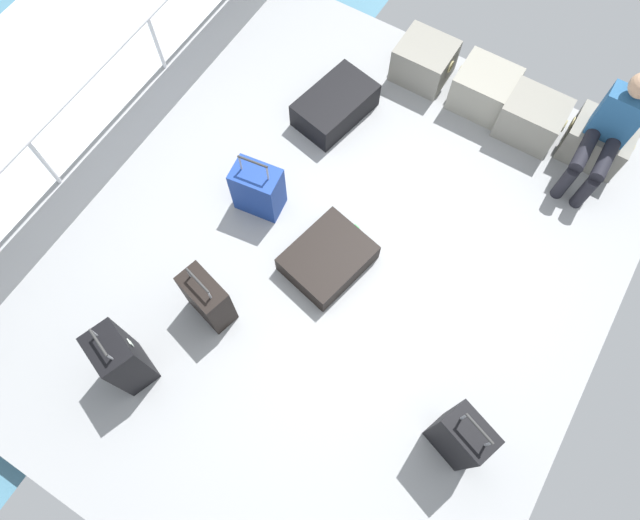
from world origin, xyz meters
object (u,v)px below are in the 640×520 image
(cargo_crate_3, at_px, (597,142))
(suitcase_3, at_px, (335,105))
(suitcase_2, at_px, (208,299))
(suitcase_1, at_px, (328,258))
(cargo_crate_1, at_px, (484,89))
(passenger_seated, at_px, (610,131))
(suitcase_4, at_px, (460,437))
(cargo_crate_0, at_px, (424,61))
(suitcase_5, at_px, (122,359))
(cargo_crate_2, at_px, (532,118))
(suitcase_0, at_px, (258,189))

(cargo_crate_3, distance_m, suitcase_3, 2.37)
(suitcase_2, bearing_deg, suitcase_1, 55.24)
(suitcase_1, relative_size, suitcase_2, 1.16)
(cargo_crate_1, xyz_separation_m, passenger_seated, (1.11, -0.18, 0.37))
(suitcase_3, distance_m, suitcase_4, 3.10)
(cargo_crate_0, distance_m, suitcase_5, 3.80)
(cargo_crate_2, xyz_separation_m, suitcase_2, (-1.47, -2.95, 0.07))
(passenger_seated, height_order, suitcase_3, passenger_seated)
(cargo_crate_1, bearing_deg, suitcase_4, -68.70)
(passenger_seated, height_order, suitcase_0, passenger_seated)
(cargo_crate_3, bearing_deg, suitcase_0, -138.56)
(suitcase_0, height_order, suitcase_4, suitcase_4)
(cargo_crate_1, relative_size, suitcase_5, 0.66)
(passenger_seated, height_order, suitcase_4, passenger_seated)
(cargo_crate_1, bearing_deg, suitcase_5, -107.54)
(cargo_crate_1, relative_size, cargo_crate_3, 0.98)
(suitcase_3, bearing_deg, cargo_crate_1, 37.29)
(suitcase_1, bearing_deg, suitcase_5, -117.59)
(cargo_crate_2, relative_size, cargo_crate_3, 1.00)
(suitcase_2, xyz_separation_m, suitcase_3, (-0.15, 2.19, -0.14))
(suitcase_2, relative_size, suitcase_3, 0.82)
(cargo_crate_1, distance_m, suitcase_5, 3.93)
(cargo_crate_3, relative_size, passenger_seated, 0.52)
(cargo_crate_1, height_order, suitcase_3, cargo_crate_1)
(cargo_crate_0, bearing_deg, suitcase_2, -96.11)
(cargo_crate_1, relative_size, suitcase_2, 0.81)
(cargo_crate_1, bearing_deg, cargo_crate_0, 179.24)
(suitcase_4, bearing_deg, suitcase_3, 136.93)
(suitcase_0, xyz_separation_m, suitcase_4, (2.32, -0.94, 0.11))
(passenger_seated, bearing_deg, cargo_crate_3, 90.00)
(cargo_crate_2, relative_size, suitcase_2, 0.83)
(cargo_crate_2, height_order, suitcase_3, cargo_crate_2)
(cargo_crate_1, height_order, suitcase_1, cargo_crate_1)
(cargo_crate_1, xyz_separation_m, cargo_crate_2, (0.51, -0.08, 0.00))
(cargo_crate_2, bearing_deg, cargo_crate_3, 7.73)
(cargo_crate_0, height_order, suitcase_4, suitcase_4)
(cargo_crate_0, xyz_separation_m, cargo_crate_1, (0.63, -0.01, 0.01))
(passenger_seated, relative_size, suitcase_2, 1.59)
(cargo_crate_2, relative_size, suitcase_3, 0.68)
(cargo_crate_3, xyz_separation_m, suitcase_4, (0.04, -2.95, 0.17))
(passenger_seated, xyz_separation_m, suitcase_3, (-2.22, -0.66, -0.43))
(cargo_crate_1, distance_m, suitcase_0, 2.33)
(cargo_crate_3, relative_size, suitcase_4, 0.63)
(cargo_crate_1, xyz_separation_m, suitcase_5, (-1.18, -3.74, 0.16))
(suitcase_4, relative_size, suitcase_5, 1.06)
(suitcase_0, xyz_separation_m, suitcase_1, (0.80, -0.18, -0.15))
(suitcase_4, height_order, suitcase_5, suitcase_4)
(cargo_crate_0, bearing_deg, passenger_seated, -6.16)
(suitcase_3, xyz_separation_m, suitcase_4, (2.26, -2.11, 0.23))
(cargo_crate_3, xyz_separation_m, passenger_seated, (0.00, -0.18, 0.37))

